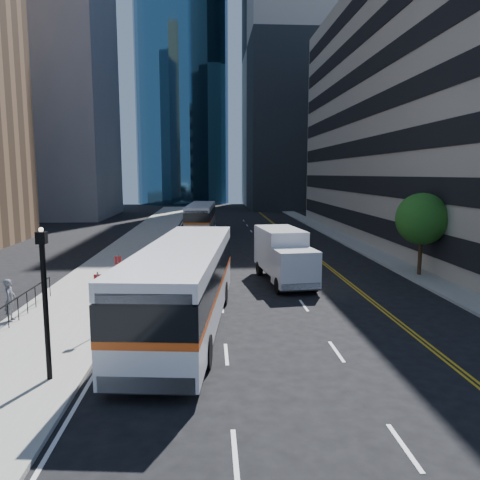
{
  "coord_description": "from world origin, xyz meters",
  "views": [
    {
      "loc": [
        -4.0,
        -19.97,
        6.39
      ],
      "look_at": [
        -2.43,
        5.35,
        2.8
      ],
      "focal_mm": 35.0,
      "sensor_mm": 36.0,
      "label": 1
    }
  ],
  "objects_px": {
    "street_tree": "(422,219)",
    "box_truck": "(284,255)",
    "bus_front": "(184,283)",
    "bus_rear": "(201,217)",
    "pedestrian": "(10,300)",
    "lamp_post": "(45,297)"
  },
  "relations": [
    {
      "from": "bus_rear",
      "to": "box_truck",
      "type": "bearing_deg",
      "value": -74.59
    },
    {
      "from": "bus_front",
      "to": "bus_rear",
      "type": "relative_size",
      "value": 1.14
    },
    {
      "from": "bus_rear",
      "to": "box_truck",
      "type": "distance_m",
      "value": 25.35
    },
    {
      "from": "bus_front",
      "to": "bus_rear",
      "type": "distance_m",
      "value": 32.71
    },
    {
      "from": "pedestrian",
      "to": "bus_rear",
      "type": "bearing_deg",
      "value": -20.8
    },
    {
      "from": "bus_front",
      "to": "box_truck",
      "type": "xyz_separation_m",
      "value": [
        5.4,
        7.93,
        -0.26
      ]
    },
    {
      "from": "pedestrian",
      "to": "bus_front",
      "type": "bearing_deg",
      "value": -104.65
    },
    {
      "from": "bus_front",
      "to": "bus_rear",
      "type": "bearing_deg",
      "value": 95.94
    },
    {
      "from": "box_truck",
      "to": "pedestrian",
      "type": "bearing_deg",
      "value": -158.25
    },
    {
      "from": "bus_front",
      "to": "pedestrian",
      "type": "distance_m",
      "value": 7.58
    },
    {
      "from": "street_tree",
      "to": "box_truck",
      "type": "height_order",
      "value": "street_tree"
    },
    {
      "from": "bus_rear",
      "to": "pedestrian",
      "type": "height_order",
      "value": "bus_rear"
    },
    {
      "from": "bus_front",
      "to": "lamp_post",
      "type": "bearing_deg",
      "value": -121.55
    },
    {
      "from": "bus_front",
      "to": "pedestrian",
      "type": "relative_size",
      "value": 7.58
    },
    {
      "from": "lamp_post",
      "to": "bus_rear",
      "type": "distance_m",
      "value": 37.96
    },
    {
      "from": "street_tree",
      "to": "lamp_post",
      "type": "relative_size",
      "value": 1.12
    },
    {
      "from": "bus_front",
      "to": "pedestrian",
      "type": "height_order",
      "value": "bus_front"
    },
    {
      "from": "bus_rear",
      "to": "pedestrian",
      "type": "distance_m",
      "value": 32.65
    },
    {
      "from": "bus_front",
      "to": "box_truck",
      "type": "bearing_deg",
      "value": 61.72
    },
    {
      "from": "bus_front",
      "to": "bus_rear",
      "type": "height_order",
      "value": "bus_front"
    },
    {
      "from": "street_tree",
      "to": "bus_front",
      "type": "xyz_separation_m",
      "value": [
        -14.13,
        -8.96,
        -1.73
      ]
    },
    {
      "from": "bus_front",
      "to": "box_truck",
      "type": "relative_size",
      "value": 2.05
    }
  ]
}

